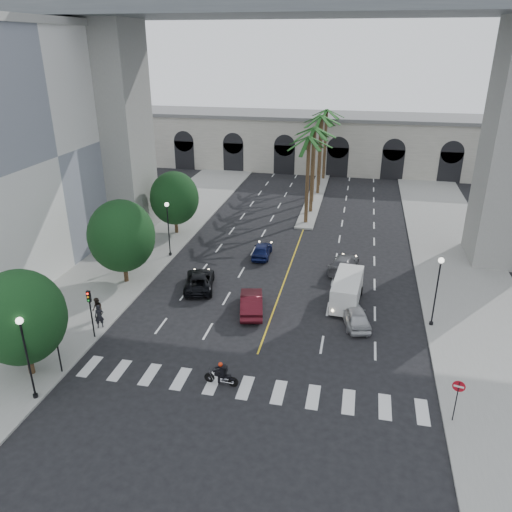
{
  "coord_description": "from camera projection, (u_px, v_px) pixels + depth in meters",
  "views": [
    {
      "loc": [
        5.62,
        -24.7,
        18.69
      ],
      "look_at": [
        -0.96,
        6.0,
        5.2
      ],
      "focal_mm": 35.0,
      "sensor_mm": 36.0,
      "label": 1
    }
  ],
  "objects": [
    {
      "name": "median",
      "position": [
        315.0,
        198.0,
        64.75
      ],
      "size": [
        2.0,
        24.0,
        0.2
      ],
      "primitive_type": "cube",
      "color": "gray",
      "rests_on": "ground"
    },
    {
      "name": "lamp_post_right",
      "position": [
        437.0,
        286.0,
        34.37
      ],
      "size": [
        0.4,
        0.4,
        5.35
      ],
      "color": "black",
      "rests_on": "ground"
    },
    {
      "name": "car_b",
      "position": [
        251.0,
        303.0,
        37.27
      ],
      "size": [
        2.61,
        4.91,
        1.54
      ],
      "primitive_type": "imported",
      "rotation": [
        0.0,
        0.0,
        3.36
      ],
      "color": "#450D16",
      "rests_on": "ground"
    },
    {
      "name": "palm_d",
      "position": [
        321.0,
        120.0,
        62.75
      ],
      "size": [
        3.2,
        3.2,
        10.9
      ],
      "color": "#47331E",
      "rests_on": "ground"
    },
    {
      "name": "street_tree_near",
      "position": [
        21.0,
        317.0,
        28.87
      ],
      "size": [
        5.2,
        5.2,
        6.89
      ],
      "color": "#382616",
      "rests_on": "ground"
    },
    {
      "name": "traffic_signal_far",
      "position": [
        90.0,
        306.0,
        33.19
      ],
      "size": [
        0.25,
        0.18,
        3.65
      ],
      "color": "black",
      "rests_on": "ground"
    },
    {
      "name": "street_tree_mid",
      "position": [
        122.0,
        236.0,
        40.48
      ],
      "size": [
        5.44,
        5.44,
        7.21
      ],
      "color": "#382616",
      "rests_on": "ground"
    },
    {
      "name": "do_not_enter_sign",
      "position": [
        458.0,
        393.0,
        25.87
      ],
      "size": [
        0.65,
        0.18,
        2.68
      ],
      "rotation": [
        0.0,
        0.0,
        -0.22
      ],
      "color": "black",
      "rests_on": "ground"
    },
    {
      "name": "car_a",
      "position": [
        355.0,
        316.0,
        35.59
      ],
      "size": [
        2.6,
        4.35,
        1.39
      ],
      "primitive_type": "imported",
      "rotation": [
        0.0,
        0.0,
        3.39
      ],
      "color": "#B1B2B6",
      "rests_on": "ground"
    },
    {
      "name": "sidewalk_left",
      "position": [
        131.0,
        257.0,
        46.99
      ],
      "size": [
        8.0,
        100.0,
        0.15
      ],
      "primitive_type": "cube",
      "color": "gray",
      "rests_on": "ground"
    },
    {
      "name": "lamp_post_left_near",
      "position": [
        26.0,
        352.0,
        27.08
      ],
      "size": [
        0.4,
        0.4,
        5.35
      ],
      "color": "black",
      "rests_on": "ground"
    },
    {
      "name": "car_c",
      "position": [
        200.0,
        280.0,
        40.96
      ],
      "size": [
        3.33,
        5.28,
        1.36
      ],
      "primitive_type": "imported",
      "rotation": [
        0.0,
        0.0,
        3.38
      ],
      "color": "black",
      "rests_on": "ground"
    },
    {
      "name": "sidewalk_right",
      "position": [
        467.0,
        287.0,
        41.21
      ],
      "size": [
        8.0,
        100.0,
        0.15
      ],
      "primitive_type": "cube",
      "color": "gray",
      "rests_on": "ground"
    },
    {
      "name": "palm_b",
      "position": [
        314.0,
        133.0,
        55.68
      ],
      "size": [
        3.2,
        3.2,
        10.6
      ],
      "color": "#47331E",
      "rests_on": "ground"
    },
    {
      "name": "lamp_post_left_far",
      "position": [
        168.0,
        225.0,
        45.95
      ],
      "size": [
        0.4,
        0.4,
        5.35
      ],
      "color": "black",
      "rests_on": "ground"
    },
    {
      "name": "ground",
      "position": [
        251.0,
        372.0,
        30.65
      ],
      "size": [
        140.0,
        140.0,
        0.0
      ],
      "primitive_type": "plane",
      "color": "black",
      "rests_on": "ground"
    },
    {
      "name": "palm_a",
      "position": [
        309.0,
        142.0,
        52.22
      ],
      "size": [
        3.2,
        3.2,
        10.3
      ],
      "color": "#47331E",
      "rests_on": "ground"
    },
    {
      "name": "motorcycle_rider",
      "position": [
        222.0,
        375.0,
        29.33
      ],
      "size": [
        2.12,
        0.57,
        1.53
      ],
      "rotation": [
        0.0,
        0.0,
        -0.08
      ],
      "color": "black",
      "rests_on": "ground"
    },
    {
      "name": "palm_c",
      "position": [
        315.0,
        131.0,
        59.51
      ],
      "size": [
        3.2,
        3.2,
        10.1
      ],
      "color": "#47331E",
      "rests_on": "ground"
    },
    {
      "name": "car_d",
      "position": [
        344.0,
        264.0,
        44.02
      ],
      "size": [
        2.87,
        5.07,
        1.39
      ],
      "primitive_type": "imported",
      "rotation": [
        0.0,
        0.0,
        2.94
      ],
      "color": "slate",
      "rests_on": "ground"
    },
    {
      "name": "traffic_signal_near",
      "position": [
        56.0,
        338.0,
        29.59
      ],
      "size": [
        0.25,
        0.18,
        3.65
      ],
      "color": "black",
      "rests_on": "ground"
    },
    {
      "name": "cargo_van",
      "position": [
        347.0,
        290.0,
        38.17
      ],
      "size": [
        2.46,
        5.39,
        2.24
      ],
      "rotation": [
        0.0,
        0.0,
        -0.08
      ],
      "color": "silver",
      "rests_on": "ground"
    },
    {
      "name": "pedestrian_b",
      "position": [
        97.0,
        309.0,
        35.83
      ],
      "size": [
        1.07,
        1.07,
        1.75
      ],
      "primitive_type": "imported",
      "rotation": [
        0.0,
        0.0,
        -0.77
      ],
      "color": "black",
      "rests_on": "sidewalk_left"
    },
    {
      "name": "pier_building",
      "position": [
        327.0,
        142.0,
        78.38
      ],
      "size": [
        71.0,
        10.5,
        8.5
      ],
      "color": "beige",
      "rests_on": "ground"
    },
    {
      "name": "pedestrian_a",
      "position": [
        99.0,
        316.0,
        34.92
      ],
      "size": [
        0.75,
        0.67,
        1.72
      ],
      "primitive_type": "imported",
      "rotation": [
        0.0,
        0.0,
        0.52
      ],
      "color": "black",
      "rests_on": "sidewalk_left"
    },
    {
      "name": "palm_f",
      "position": [
        327.0,
        114.0,
        70.0
      ],
      "size": [
        3.2,
        3.2,
        10.7
      ],
      "color": "#47331E",
      "rests_on": "ground"
    },
    {
      "name": "street_tree_far",
      "position": [
        174.0,
        198.0,
        51.38
      ],
      "size": [
        5.04,
        5.04,
        6.68
      ],
      "color": "#382616",
      "rests_on": "ground"
    },
    {
      "name": "car_e",
      "position": [
        262.0,
        250.0,
        46.92
      ],
      "size": [
        1.77,
        4.05,
        1.36
      ],
      "primitive_type": "imported",
      "rotation": [
        0.0,
        0.0,
        3.18
      ],
      "color": "#0F1746",
      "rests_on": "ground"
    },
    {
      "name": "bridge",
      "position": [
        346.0,
        44.0,
        42.45
      ],
      "size": [
        75.0,
        13.0,
        26.0
      ],
      "color": "gray",
      "rests_on": "ground"
    },
    {
      "name": "palm_e",
      "position": [
        322.0,
        119.0,
        66.57
      ],
      "size": [
        3.2,
        3.2,
        10.4
      ],
      "color": "#47331E",
      "rests_on": "ground"
    }
  ]
}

